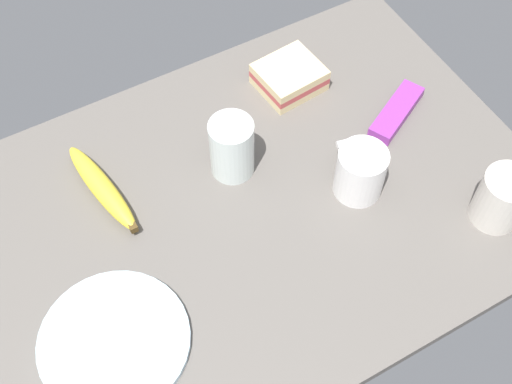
% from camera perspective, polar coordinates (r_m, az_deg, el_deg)
% --- Properties ---
extents(tabletop, '(0.90, 0.64, 0.02)m').
position_cam_1_polar(tabletop, '(1.07, 0.00, -1.18)').
color(tabletop, '#5B5651').
rests_on(tabletop, ground).
extents(plate_of_food, '(0.21, 0.21, 0.01)m').
position_cam_1_polar(plate_of_food, '(0.97, -11.94, -12.28)').
color(plate_of_food, silver).
rests_on(plate_of_food, tabletop).
extents(coffee_mug_black, '(0.10, 0.08, 0.09)m').
position_cam_1_polar(coffee_mug_black, '(1.07, 20.16, -0.47)').
color(coffee_mug_black, silver).
rests_on(coffee_mug_black, tabletop).
extents(coffee_mug_milky, '(0.08, 0.10, 0.09)m').
position_cam_1_polar(coffee_mug_milky, '(1.05, 8.84, 1.72)').
color(coffee_mug_milky, white).
rests_on(coffee_mug_milky, tabletop).
extents(sandwich_main, '(0.11, 0.11, 0.04)m').
position_cam_1_polar(sandwich_main, '(1.20, 2.84, 9.72)').
color(sandwich_main, beige).
rests_on(sandwich_main, tabletop).
extents(glass_of_milk, '(0.07, 0.07, 0.11)m').
position_cam_1_polar(glass_of_milk, '(1.06, -2.16, 3.56)').
color(glass_of_milk, silver).
rests_on(glass_of_milk, tabletop).
extents(banana, '(0.06, 0.20, 0.03)m').
position_cam_1_polar(banana, '(1.08, -12.94, 0.37)').
color(banana, yellow).
rests_on(banana, tabletop).
extents(snack_bar, '(0.14, 0.10, 0.02)m').
position_cam_1_polar(snack_bar, '(1.18, 11.83, 6.68)').
color(snack_bar, purple).
rests_on(snack_bar, tabletop).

